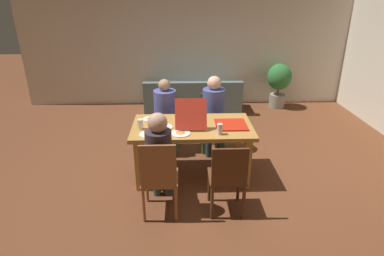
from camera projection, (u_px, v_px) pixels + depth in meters
name	position (u px, v px, depth m)	size (l,w,h in m)	color
ground_plane	(192.00, 174.00, 4.65)	(20.00, 20.00, 0.00)	brown
back_wall	(187.00, 44.00, 7.15)	(7.37, 0.12, 2.75)	silver
dining_table	(192.00, 134.00, 4.39)	(1.64, 0.91, 0.78)	#B6813D
chair_0	(213.00, 121.00, 5.30)	(0.41, 0.43, 0.92)	#32652E
person_0	(214.00, 108.00, 5.09)	(0.36, 0.50, 1.26)	#2D3A41
chair_1	(159.00, 176.00, 3.57)	(0.42, 0.44, 0.99)	#915A33
person_1	(159.00, 154.00, 3.65)	(0.30, 0.54, 1.27)	#31443E
chair_2	(166.00, 118.00, 5.28)	(0.38, 0.38, 0.96)	#257330
person_2	(165.00, 110.00, 5.09)	(0.36, 0.50, 1.21)	#2E403B
chair_3	(228.00, 177.00, 3.63)	(0.42, 0.41, 0.93)	#532F19
pizza_box_0	(231.00, 125.00, 4.34)	(0.42, 0.42, 0.02)	red
pizza_box_1	(190.00, 119.00, 4.40)	(0.41, 0.57, 0.41)	red
plate_0	(149.00, 134.00, 4.05)	(0.24, 0.24, 0.03)	white
plate_1	(180.00, 133.00, 4.09)	(0.26, 0.26, 0.03)	white
plate_2	(150.00, 119.00, 4.55)	(0.22, 0.22, 0.03)	white
plate_3	(163.00, 127.00, 4.27)	(0.26, 0.26, 0.01)	white
drinking_glass_0	(220.00, 129.00, 4.04)	(0.07, 0.07, 0.14)	silver
drinking_glass_1	(140.00, 124.00, 4.20)	(0.08, 0.08, 0.14)	silver
couch	(193.00, 100.00, 7.01)	(2.09, 0.77, 0.74)	slate
potted_plant	(279.00, 81.00, 7.14)	(0.53, 0.53, 1.01)	gray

